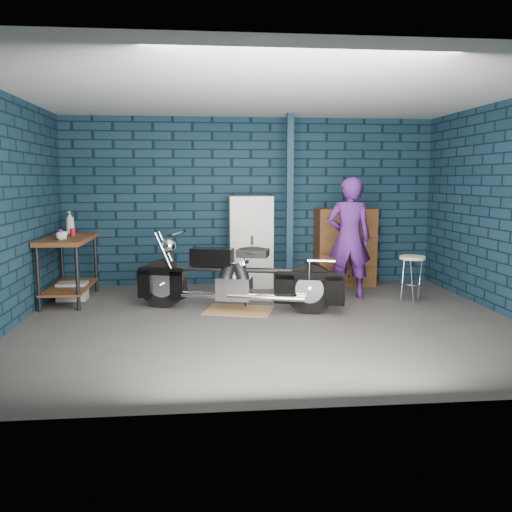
{
  "coord_description": "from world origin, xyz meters",
  "views": [
    {
      "loc": [
        -0.8,
        -6.32,
        1.71
      ],
      "look_at": [
        -0.14,
        0.3,
        0.77
      ],
      "focal_mm": 38.0,
      "sensor_mm": 36.0,
      "label": 1
    }
  ],
  "objects": [
    {
      "name": "storage_bin",
      "position": [
        -2.66,
        1.5,
        0.13
      ],
      "size": [
        0.41,
        0.29,
        0.25
      ],
      "primitive_type": "cube",
      "color": "#92959A",
      "rests_on": "ground"
    },
    {
      "name": "shop_stool",
      "position": [
        2.12,
        0.9,
        0.33
      ],
      "size": [
        0.42,
        0.42,
        0.65
      ],
      "primitive_type": null,
      "rotation": [
        0.0,
        0.0,
        0.2
      ],
      "color": "beige",
      "rests_on": "ground"
    },
    {
      "name": "motorcycle",
      "position": [
        -0.33,
        0.62,
        0.51
      ],
      "size": [
        2.42,
        1.25,
        1.03
      ],
      "primitive_type": null,
      "rotation": [
        0.0,
        0.0,
        -0.28
      ],
      "color": "black",
      "rests_on": "ground"
    },
    {
      "name": "mug_purple",
      "position": [
        -2.78,
        1.47,
        0.96
      ],
      "size": [
        0.09,
        0.09,
        0.11
      ],
      "primitive_type": "cylinder",
      "rotation": [
        0.0,
        0.0,
        -0.16
      ],
      "color": "#551860",
      "rests_on": "workbench"
    },
    {
      "name": "cup_b",
      "position": [
        -2.67,
        1.19,
        0.96
      ],
      "size": [
        0.15,
        0.15,
        0.1
      ],
      "primitive_type": "imported",
      "rotation": [
        0.0,
        0.0,
        0.43
      ],
      "color": "beige",
      "rests_on": "workbench"
    },
    {
      "name": "workbench",
      "position": [
        -2.68,
        1.45,
        0.46
      ],
      "size": [
        0.6,
        1.4,
        0.91
      ],
      "primitive_type": "cube",
      "color": "brown",
      "rests_on": "ground"
    },
    {
      "name": "cup_a",
      "position": [
        -2.68,
        1.1,
        0.96
      ],
      "size": [
        0.15,
        0.15,
        0.1
      ],
      "primitive_type": "imported",
      "rotation": [
        0.0,
        0.0,
        -0.29
      ],
      "color": "beige",
      "rests_on": "workbench"
    },
    {
      "name": "bottle",
      "position": [
        -2.77,
        2.02,
        1.08
      ],
      "size": [
        0.17,
        0.17,
        0.33
      ],
      "primitive_type": "imported",
      "rotation": [
        0.0,
        0.0,
        -0.37
      ],
      "color": "#92959A",
      "rests_on": "workbench"
    },
    {
      "name": "support_post",
      "position": [
        0.55,
        1.95,
        1.35
      ],
      "size": [
        0.1,
        0.1,
        2.7
      ],
      "primitive_type": "cube",
      "color": "#132B3C",
      "rests_on": "ground"
    },
    {
      "name": "ground",
      "position": [
        0.0,
        0.0,
        0.0
      ],
      "size": [
        6.0,
        6.0,
        0.0
      ],
      "primitive_type": "plane",
      "color": "#464341",
      "rests_on": "ground"
    },
    {
      "name": "room_walls",
      "position": [
        0.0,
        0.55,
        1.9
      ],
      "size": [
        6.02,
        5.01,
        2.71
      ],
      "color": "#102735",
      "rests_on": "ground"
    },
    {
      "name": "mug_red",
      "position": [
        -2.64,
        1.6,
        0.96
      ],
      "size": [
        0.08,
        0.08,
        0.11
      ],
      "primitive_type": "cylinder",
      "rotation": [
        0.0,
        0.0,
        -0.07
      ],
      "color": "maroon",
      "rests_on": "workbench"
    },
    {
      "name": "person",
      "position": [
        1.3,
        1.25,
        0.87
      ],
      "size": [
        0.68,
        0.48,
        1.75
      ],
      "primitive_type": "imported",
      "rotation": [
        0.0,
        0.0,
        3.04
      ],
      "color": "#491D6C",
      "rests_on": "ground"
    },
    {
      "name": "drip_mat",
      "position": [
        -0.33,
        0.62,
        0.0
      ],
      "size": [
        1.0,
        0.86,
        0.01
      ],
      "primitive_type": "cube",
      "rotation": [
        0.0,
        0.0,
        -0.28
      ],
      "color": "#9B7743",
      "rests_on": "ground"
    },
    {
      "name": "tool_chest",
      "position": [
        1.51,
        2.23,
        0.62
      ],
      "size": [
        0.93,
        0.52,
        1.25
      ],
      "primitive_type": "cube",
      "color": "brown",
      "rests_on": "ground"
    },
    {
      "name": "locker",
      "position": [
        -0.03,
        2.23,
        0.73
      ],
      "size": [
        0.68,
        0.48,
        1.45
      ],
      "primitive_type": "cube",
      "color": "beige",
      "rests_on": "ground"
    }
  ]
}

